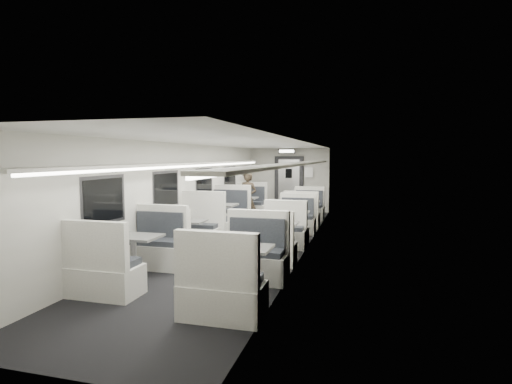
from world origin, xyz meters
The scene contains 19 objects.
room centered at (0.00, 0.00, 1.20)m, with size 3.24×12.24×2.64m.
booth_left_a centered at (-1.00, 3.16, 0.40)m, with size 1.11×2.25×1.20m.
booth_left_b centered at (-1.00, 0.94, 0.42)m, with size 1.16×2.36×1.26m.
booth_left_c centered at (-1.00, -1.02, 0.36)m, with size 0.98×1.99×1.07m.
booth_left_d centered at (-1.00, -3.14, 0.39)m, with size 1.07×2.18×1.17m.
booth_right_a centered at (1.00, 3.37, 0.36)m, with size 1.00×2.03×1.09m.
booth_right_b centered at (1.00, 0.94, 0.36)m, with size 0.99×2.02×1.08m.
booth_right_c centered at (1.00, -0.83, 0.36)m, with size 0.99×2.01×1.08m.
booth_right_d centered at (1.00, -3.46, 0.39)m, with size 1.08×2.19×1.17m.
passenger centered at (-0.64, 2.49, 0.82)m, with size 0.60×0.39×1.64m, color black.
window_a centered at (-1.49, 3.40, 1.35)m, with size 0.02×1.18×0.84m, color black.
window_b centered at (-1.49, 1.20, 1.35)m, with size 0.02×1.18×0.84m, color black.
window_c centered at (-1.49, -1.00, 1.35)m, with size 0.02×1.18×0.84m, color black.
window_d centered at (-1.49, -3.20, 1.35)m, with size 0.02×1.18×0.84m, color black.
luggage_rack_left centered at (-1.24, -0.30, 1.92)m, with size 0.46×10.40×0.09m.
luggage_rack_right centered at (1.24, -0.30, 1.92)m, with size 0.46×10.40×0.09m.
vestibule_door centered at (0.00, 5.93, 1.04)m, with size 1.10×0.13×2.10m.
exit_sign centered at (0.00, 5.44, 2.28)m, with size 0.62×0.12×0.16m.
wall_notice centered at (0.75, 5.92, 1.50)m, with size 0.32×0.02×0.40m, color white.
Camera 1 is at (2.71, -8.99, 2.08)m, focal length 28.00 mm.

